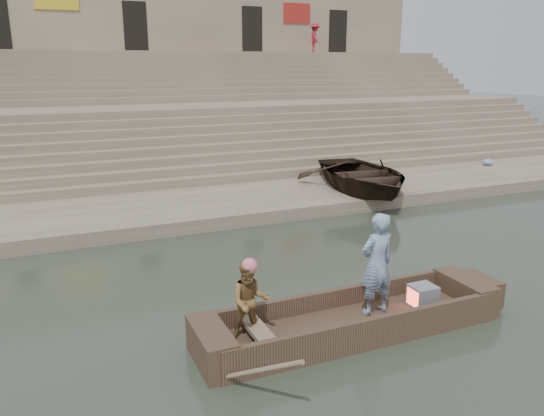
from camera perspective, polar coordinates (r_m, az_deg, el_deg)
ground at (r=11.67m, az=18.91°, el=-8.79°), size 120.00×120.00×0.00m
lower_landing at (r=17.95m, az=1.78°, el=1.10°), size 32.00×4.00×0.40m
mid_landing at (r=24.60m, az=-5.71°, el=7.75°), size 32.00×3.00×2.80m
upper_landing at (r=31.20m, az=-9.80°, el=11.40°), size 32.00×3.00×5.20m
ghat_steps at (r=26.16m, az=-6.88°, el=9.04°), size 32.00×11.00×5.20m
building_wall at (r=35.05m, az=-11.67°, el=16.63°), size 32.00×5.07×11.20m
main_rowboat at (r=9.69m, az=8.45°, el=-12.46°), size 5.00×1.30×0.22m
rowboat_trim at (r=9.70m, az=9.58°, el=-11.17°), size 6.04×2.63×2.01m
standing_man at (r=9.63m, az=11.16°, el=-5.91°), size 0.72×0.50×1.88m
rowing_man at (r=8.69m, az=-2.38°, el=-9.97°), size 0.75×0.64×1.34m
television at (r=10.38m, az=15.80°, el=-9.05°), size 0.46×0.42×0.40m
beached_rowboat at (r=18.35m, az=9.68°, el=3.52°), size 4.28×5.50×1.05m
pedestrian at (r=34.05m, az=4.63°, el=17.70°), size 0.94×1.25×1.72m
cloth_bundles at (r=21.80m, az=15.75°, el=3.97°), size 7.78×0.92×0.26m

